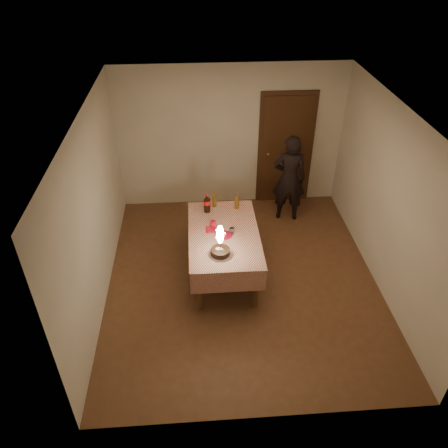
{
  "coord_description": "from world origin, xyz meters",
  "views": [
    {
      "loc": [
        -0.63,
        -4.9,
        4.51
      ],
      "look_at": [
        -0.27,
        0.12,
        0.95
      ],
      "focal_mm": 35.0,
      "sensor_mm": 36.0,
      "label": 1
    }
  ],
  "objects_px": {
    "amber_bottle_left": "(214,200)",
    "red_plate": "(225,235)",
    "red_cup": "(213,224)",
    "birthday_cake": "(220,247)",
    "amber_bottle_right": "(237,202)",
    "dining_table": "(224,239)",
    "clear_cup": "(232,231)",
    "cola_bottle": "(207,203)",
    "photographer": "(289,178)"
  },
  "relations": [
    {
      "from": "amber_bottle_left",
      "to": "red_plate",
      "type": "bearing_deg",
      "value": -82.06
    },
    {
      "from": "dining_table",
      "to": "red_plate",
      "type": "relative_size",
      "value": 7.82
    },
    {
      "from": "dining_table",
      "to": "clear_cup",
      "type": "relative_size",
      "value": 19.11
    },
    {
      "from": "red_cup",
      "to": "amber_bottle_right",
      "type": "bearing_deg",
      "value": 50.5
    },
    {
      "from": "dining_table",
      "to": "birthday_cake",
      "type": "xyz_separation_m",
      "value": [
        -0.08,
        -0.48,
        0.23
      ]
    },
    {
      "from": "red_cup",
      "to": "birthday_cake",
      "type": "bearing_deg",
      "value": -84.37
    },
    {
      "from": "amber_bottle_right",
      "to": "red_plate",
      "type": "bearing_deg",
      "value": -108.53
    },
    {
      "from": "red_plate",
      "to": "red_cup",
      "type": "height_order",
      "value": "red_cup"
    },
    {
      "from": "dining_table",
      "to": "red_plate",
      "type": "xyz_separation_m",
      "value": [
        0.01,
        -0.06,
        0.11
      ]
    },
    {
      "from": "red_plate",
      "to": "cola_bottle",
      "type": "relative_size",
      "value": 0.69
    },
    {
      "from": "photographer",
      "to": "clear_cup",
      "type": "bearing_deg",
      "value": -127.63
    },
    {
      "from": "birthday_cake",
      "to": "cola_bottle",
      "type": "relative_size",
      "value": 1.51
    },
    {
      "from": "cola_bottle",
      "to": "amber_bottle_left",
      "type": "bearing_deg",
      "value": 50.47
    },
    {
      "from": "dining_table",
      "to": "amber_bottle_right",
      "type": "bearing_deg",
      "value": 68.88
    },
    {
      "from": "birthday_cake",
      "to": "red_cup",
      "type": "relative_size",
      "value": 4.79
    },
    {
      "from": "dining_table",
      "to": "cola_bottle",
      "type": "xyz_separation_m",
      "value": [
        -0.21,
        0.58,
        0.25
      ]
    },
    {
      "from": "photographer",
      "to": "cola_bottle",
      "type": "bearing_deg",
      "value": -149.22
    },
    {
      "from": "red_plate",
      "to": "photographer",
      "type": "relative_size",
      "value": 0.14
    },
    {
      "from": "red_cup",
      "to": "photographer",
      "type": "distance_m",
      "value": 1.89
    },
    {
      "from": "birthday_cake",
      "to": "red_cup",
      "type": "height_order",
      "value": "birthday_cake"
    },
    {
      "from": "birthday_cake",
      "to": "amber_bottle_left",
      "type": "xyz_separation_m",
      "value": [
        -0.01,
        1.21,
        -0.01
      ]
    },
    {
      "from": "amber_bottle_left",
      "to": "amber_bottle_right",
      "type": "height_order",
      "value": "same"
    },
    {
      "from": "amber_bottle_left",
      "to": "photographer",
      "type": "height_order",
      "value": "photographer"
    },
    {
      "from": "red_cup",
      "to": "amber_bottle_right",
      "type": "xyz_separation_m",
      "value": [
        0.39,
        0.48,
        0.07
      ]
    },
    {
      "from": "birthday_cake",
      "to": "amber_bottle_left",
      "type": "relative_size",
      "value": 1.88
    },
    {
      "from": "amber_bottle_right",
      "to": "photographer",
      "type": "distance_m",
      "value": 1.28
    },
    {
      "from": "dining_table",
      "to": "amber_bottle_left",
      "type": "xyz_separation_m",
      "value": [
        -0.1,
        0.72,
        0.22
      ]
    },
    {
      "from": "dining_table",
      "to": "clear_cup",
      "type": "height_order",
      "value": "clear_cup"
    },
    {
      "from": "cola_bottle",
      "to": "birthday_cake",
      "type": "bearing_deg",
      "value": -82.83
    },
    {
      "from": "amber_bottle_right",
      "to": "photographer",
      "type": "height_order",
      "value": "photographer"
    },
    {
      "from": "dining_table",
      "to": "photographer",
      "type": "bearing_deg",
      "value": 49.42
    },
    {
      "from": "red_plate",
      "to": "birthday_cake",
      "type": "bearing_deg",
      "value": -102.57
    },
    {
      "from": "dining_table",
      "to": "amber_bottle_right",
      "type": "xyz_separation_m",
      "value": [
        0.25,
        0.64,
        0.22
      ]
    },
    {
      "from": "amber_bottle_left",
      "to": "amber_bottle_right",
      "type": "xyz_separation_m",
      "value": [
        0.34,
        -0.08,
        0.0
      ]
    },
    {
      "from": "red_cup",
      "to": "amber_bottle_right",
      "type": "relative_size",
      "value": 0.39
    },
    {
      "from": "red_plate",
      "to": "red_cup",
      "type": "distance_m",
      "value": 0.28
    },
    {
      "from": "cola_bottle",
      "to": "photographer",
      "type": "xyz_separation_m",
      "value": [
        1.45,
        0.87,
        -0.11
      ]
    },
    {
      "from": "red_cup",
      "to": "red_plate",
      "type": "bearing_deg",
      "value": -54.75
    },
    {
      "from": "cola_bottle",
      "to": "photographer",
      "type": "height_order",
      "value": "photographer"
    },
    {
      "from": "birthday_cake",
      "to": "cola_bottle",
      "type": "height_order",
      "value": "birthday_cake"
    },
    {
      "from": "dining_table",
      "to": "red_cup",
      "type": "xyz_separation_m",
      "value": [
        -0.15,
        0.17,
        0.15
      ]
    },
    {
      "from": "red_plate",
      "to": "amber_bottle_right",
      "type": "relative_size",
      "value": 0.86
    },
    {
      "from": "cola_bottle",
      "to": "amber_bottle_left",
      "type": "relative_size",
      "value": 1.25
    },
    {
      "from": "clear_cup",
      "to": "red_cup",
      "type": "bearing_deg",
      "value": 145.46
    },
    {
      "from": "clear_cup",
      "to": "birthday_cake",
      "type": "bearing_deg",
      "value": -112.59
    },
    {
      "from": "dining_table",
      "to": "red_cup",
      "type": "height_order",
      "value": "red_cup"
    },
    {
      "from": "clear_cup",
      "to": "amber_bottle_right",
      "type": "height_order",
      "value": "amber_bottle_right"
    },
    {
      "from": "amber_bottle_right",
      "to": "birthday_cake",
      "type": "bearing_deg",
      "value": -106.32
    },
    {
      "from": "red_cup",
      "to": "dining_table",
      "type": "bearing_deg",
      "value": -48.85
    },
    {
      "from": "birthday_cake",
      "to": "amber_bottle_left",
      "type": "height_order",
      "value": "birthday_cake"
    }
  ]
}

